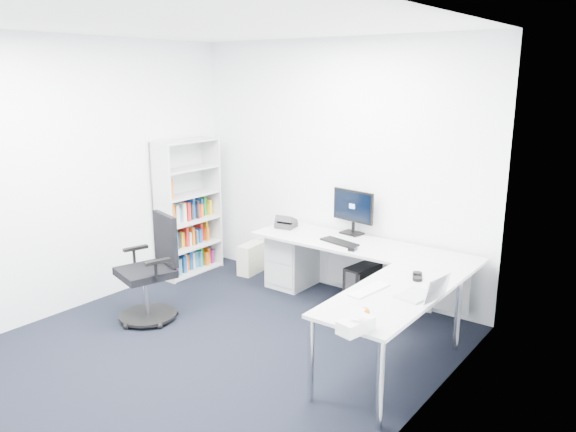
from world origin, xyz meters
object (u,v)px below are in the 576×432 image
Objects in this scene: l_desk at (343,286)px; laptop at (416,283)px; bookshelf at (188,208)px; task_chair at (145,269)px; monitor at (352,212)px.

l_desk is 1.26m from laptop.
l_desk is 7.66× the size of laptop.
bookshelf reaches higher than laptop.
task_chair is (0.66, -1.20, -0.29)m from bookshelf.
bookshelf reaches higher than l_desk.
bookshelf is at bearing 135.03° from task_chair.
bookshelf is (-2.17, 0.05, 0.46)m from l_desk.
laptop is (1.27, -1.20, -0.14)m from monitor.
l_desk is 2.22m from bookshelf.
laptop is (3.18, -0.65, -0.01)m from bookshelf.
laptop is at bearing -30.82° from l_desk.
task_chair is 3.37× the size of laptop.
bookshelf is 1.99m from monitor.
laptop is (2.52, 0.55, 0.28)m from task_chair.
l_desk is 1.91m from task_chair.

